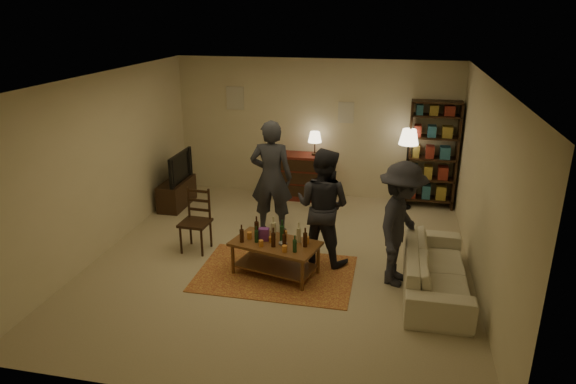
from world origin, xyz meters
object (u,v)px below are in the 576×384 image
(dresser, at_px, (302,175))
(floor_lamp, at_px, (409,142))
(sofa, at_px, (436,269))
(tv_stand, at_px, (177,187))
(person_left, at_px, (271,178))
(coffee_table, at_px, (275,247))
(person_right, at_px, (323,206))
(bookshelf, at_px, (432,154))
(dining_chair, at_px, (197,218))
(person_by_sofa, at_px, (401,224))

(dresser, relative_size, floor_lamp, 0.90)
(sofa, bearing_deg, tv_stand, 64.66)
(sofa, height_order, person_left, person_left)
(coffee_table, xyz_separation_m, person_right, (0.58, 0.56, 0.44))
(bookshelf, distance_m, person_left, 3.17)
(coffee_table, relative_size, bookshelf, 0.66)
(bookshelf, bearing_deg, dining_chair, -143.79)
(dining_chair, bearing_deg, person_right, 3.36)
(person_right, relative_size, person_by_sofa, 1.01)
(bookshelf, xyz_separation_m, person_by_sofa, (-0.55, -3.07, -0.17))
(tv_stand, distance_m, sofa, 5.14)
(sofa, bearing_deg, person_by_sofa, 77.26)
(dresser, relative_size, bookshelf, 0.67)
(coffee_table, distance_m, person_right, 0.92)
(dining_chair, xyz_separation_m, person_by_sofa, (3.08, -0.42, 0.34))
(sofa, distance_m, person_right, 1.79)
(floor_lamp, distance_m, person_left, 2.72)
(coffee_table, height_order, tv_stand, tv_stand)
(dining_chair, bearing_deg, bookshelf, 39.25)
(person_by_sofa, bearing_deg, bookshelf, 4.45)
(dresser, distance_m, sofa, 3.93)
(bookshelf, height_order, sofa, bookshelf)
(tv_stand, height_order, sofa, tv_stand)
(bookshelf, relative_size, sofa, 0.97)
(person_right, bearing_deg, dresser, -55.53)
(person_right, distance_m, person_by_sofa, 1.19)
(dining_chair, bearing_deg, person_left, 45.16)
(floor_lamp, bearing_deg, person_left, -144.09)
(dresser, xyz_separation_m, bookshelf, (2.44, 0.07, 0.56))
(tv_stand, height_order, person_by_sofa, person_by_sofa)
(tv_stand, height_order, floor_lamp, floor_lamp)
(coffee_table, bearing_deg, person_left, 105.64)
(tv_stand, height_order, person_left, person_left)
(dresser, distance_m, person_left, 1.78)
(coffee_table, distance_m, bookshelf, 3.95)
(dresser, distance_m, person_by_sofa, 3.57)
(sofa, relative_size, person_right, 1.20)
(person_right, bearing_deg, bookshelf, -104.52)
(dresser, bearing_deg, person_right, -73.13)
(coffee_table, xyz_separation_m, person_left, (-0.40, 1.43, 0.53))
(dresser, height_order, person_left, person_left)
(dining_chair, height_order, person_left, person_left)
(coffee_table, relative_size, person_right, 0.76)
(bookshelf, relative_size, person_left, 1.05)
(person_left, bearing_deg, person_right, 133.98)
(dresser, bearing_deg, person_by_sofa, -57.76)
(coffee_table, distance_m, dresser, 3.14)
(tv_stand, relative_size, floor_lamp, 0.70)
(bookshelf, relative_size, person_right, 1.16)
(dining_chair, distance_m, sofa, 3.62)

